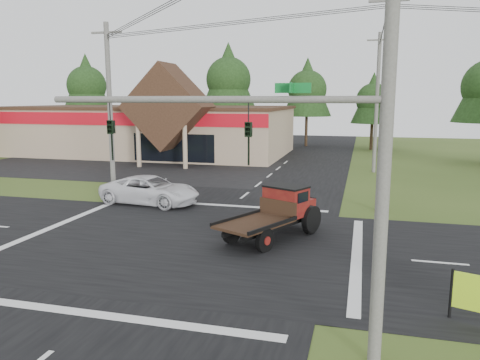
% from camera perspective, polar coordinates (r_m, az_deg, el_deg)
% --- Properties ---
extents(ground, '(120.00, 120.00, 0.00)m').
position_cam_1_polar(ground, '(20.13, -6.47, -7.57)').
color(ground, '#394D1B').
rests_on(ground, ground).
extents(road_ns, '(12.00, 120.00, 0.02)m').
position_cam_1_polar(road_ns, '(20.13, -6.47, -7.54)').
color(road_ns, black).
rests_on(road_ns, ground).
extents(road_ew, '(120.00, 12.00, 0.02)m').
position_cam_1_polar(road_ew, '(20.13, -6.47, -7.54)').
color(road_ew, black).
rests_on(road_ew, ground).
extents(parking_apron, '(28.00, 14.00, 0.02)m').
position_cam_1_polar(parking_apron, '(42.88, -14.80, 1.51)').
color(parking_apron, black).
rests_on(parking_apron, ground).
extents(cvs_building, '(30.40, 18.20, 9.19)m').
position_cam_1_polar(cvs_building, '(52.71, -10.90, 6.19)').
color(cvs_building, tan).
rests_on(cvs_building, ground).
extents(traffic_signal_mast, '(8.12, 0.24, 7.00)m').
position_cam_1_polar(traffic_signal_mast, '(10.57, 7.98, 1.12)').
color(traffic_signal_mast, '#595651').
rests_on(traffic_signal_mast, ground).
extents(utility_pole_nr, '(2.00, 0.30, 11.00)m').
position_cam_1_polar(utility_pole_nr, '(10.40, 17.46, 7.34)').
color(utility_pole_nr, '#595651').
rests_on(utility_pole_nr, ground).
extents(utility_pole_nw, '(2.00, 0.30, 10.50)m').
position_cam_1_polar(utility_pole_nw, '(29.93, -15.57, 8.32)').
color(utility_pole_nw, '#595651').
rests_on(utility_pole_nw, ground).
extents(utility_pole_ne, '(2.00, 0.30, 11.50)m').
position_cam_1_polar(utility_pole_ne, '(25.90, 17.11, 9.17)').
color(utility_pole_ne, '#595651').
rests_on(utility_pole_ne, ground).
extents(utility_pole_n, '(2.00, 0.30, 11.20)m').
position_cam_1_polar(utility_pole_n, '(39.89, 16.35, 9.10)').
color(utility_pole_n, '#595651').
rests_on(utility_pole_n, ground).
extents(tree_row_a, '(6.72, 6.72, 12.12)m').
position_cam_1_polar(tree_row_a, '(68.74, -18.21, 11.10)').
color(tree_row_a, '#332316').
rests_on(tree_row_a, ground).
extents(tree_row_b, '(5.60, 5.60, 10.10)m').
position_cam_1_polar(tree_row_b, '(65.70, -9.71, 10.35)').
color(tree_row_b, '#332316').
rests_on(tree_row_b, ground).
extents(tree_row_c, '(7.28, 7.28, 13.13)m').
position_cam_1_polar(tree_row_c, '(61.35, -1.42, 12.41)').
color(tree_row_c, '#332316').
rests_on(tree_row_c, ground).
extents(tree_row_d, '(6.16, 6.16, 11.11)m').
position_cam_1_polar(tree_row_d, '(60.31, 8.20, 11.08)').
color(tree_row_d, '#332316').
rests_on(tree_row_d, ground).
extents(tree_row_e, '(5.04, 5.04, 9.09)m').
position_cam_1_polar(tree_row_e, '(57.89, 15.93, 9.53)').
color(tree_row_e, '#332316').
rests_on(tree_row_e, ground).
extents(antique_flatbed_truck, '(4.22, 5.73, 2.25)m').
position_cam_1_polar(antique_flatbed_truck, '(20.22, 3.82, -4.14)').
color(antique_flatbed_truck, '#530B0E').
rests_on(antique_flatbed_truck, ground).
extents(white_pickup, '(6.03, 3.31, 1.60)m').
position_cam_1_polar(white_pickup, '(27.54, -10.88, -1.21)').
color(white_pickup, white).
rests_on(white_pickup, ground).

